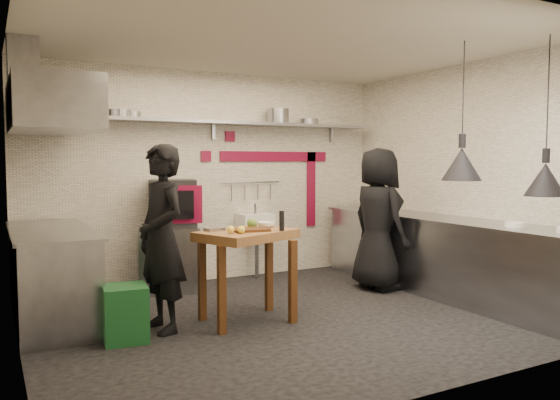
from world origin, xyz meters
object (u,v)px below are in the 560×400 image
green_bin (125,313)px  chef_left (162,238)px  oven_stand (170,258)px  prep_table (247,276)px  chef_right (378,219)px  combi_oven (173,203)px

green_bin → chef_left: (0.38, 0.15, 0.64)m
oven_stand → prep_table: bearing=-64.0°
green_bin → chef_right: size_ratio=0.28×
combi_oven → chef_right: bearing=-11.6°
oven_stand → combi_oven: bearing=31.9°
oven_stand → prep_table: size_ratio=0.87×
combi_oven → chef_left: chef_left is taller
prep_table → chef_right: bearing=-7.6°
combi_oven → green_bin: bearing=-103.2°
prep_table → chef_left: (-0.83, 0.11, 0.43)m
oven_stand → green_bin: size_ratio=1.60×
combi_oven → chef_right: size_ratio=0.33×
oven_stand → chef_right: chef_right is taller
chef_left → chef_right: size_ratio=1.00×
oven_stand → prep_table: 1.71m
green_bin → chef_right: 3.36m
combi_oven → chef_left: bearing=-94.5°
green_bin → chef_right: (3.26, 0.53, 0.64)m
prep_table → chef_left: bearing=151.0°
combi_oven → green_bin: (-0.99, -1.74, -0.84)m
combi_oven → prep_table: (0.23, -1.70, -0.63)m
oven_stand → green_bin: oven_stand is taller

